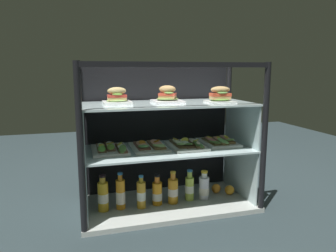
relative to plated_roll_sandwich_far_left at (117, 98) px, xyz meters
name	(u,v)px	position (x,y,z in m)	size (l,w,h in m)	color
ground_plane	(168,207)	(0.33, -0.03, -0.77)	(6.00, 6.00, 0.02)	#293538
case_base_deck	(168,204)	(0.33, -0.03, -0.75)	(1.18, 0.56, 0.03)	#B9BEB7
case_frame	(163,127)	(0.33, 0.11, -0.23)	(1.18, 0.56, 0.99)	black
riser_lower_tier	(168,176)	(0.33, -0.03, -0.55)	(1.11, 0.48, 0.37)	silver
shelf_lower_glass	(168,149)	(0.33, -0.03, -0.35)	(1.13, 0.50, 0.01)	silver
riser_upper_tier	(168,127)	(0.33, -0.03, -0.20)	(1.11, 0.48, 0.30)	silver
shelf_upper_glass	(168,104)	(0.33, -0.03, -0.05)	(1.13, 0.50, 0.01)	silver
plated_roll_sandwich_far_left	(117,98)	(0.00, 0.00, 0.00)	(0.18, 0.18, 0.11)	white
plated_roll_sandwich_far_right	(167,97)	(0.34, 0.01, 0.00)	(0.20, 0.20, 0.12)	white
plated_roll_sandwich_mid_left	(220,96)	(0.68, -0.10, 0.01)	(0.17, 0.17, 0.11)	white
open_sandwich_tray_mid_right	(110,148)	(-0.05, 0.00, -0.33)	(0.23, 0.33, 0.06)	white
open_sandwich_tray_mid_left	(150,146)	(0.21, 0.00, -0.33)	(0.23, 0.32, 0.06)	white
open_sandwich_tray_right_of_center	(187,144)	(0.46, -0.04, -0.33)	(0.23, 0.32, 0.06)	white
open_sandwich_tray_left_of_center	(219,141)	(0.72, -0.01, -0.33)	(0.23, 0.32, 0.06)	white
juice_bottle_back_left	(103,196)	(-0.11, -0.05, -0.63)	(0.07, 0.07, 0.24)	gold
juice_bottle_front_second	(121,194)	(0.00, -0.05, -0.63)	(0.06, 0.06, 0.25)	orange
juice_bottle_back_center	(141,194)	(0.13, -0.07, -0.64)	(0.06, 0.06, 0.22)	gold
juice_bottle_front_middle	(157,193)	(0.25, -0.05, -0.65)	(0.07, 0.07, 0.21)	orange
juice_bottle_front_fourth	(173,190)	(0.36, -0.06, -0.64)	(0.07, 0.07, 0.23)	orange
juice_bottle_front_right_end	(190,188)	(0.49, -0.04, -0.64)	(0.06, 0.06, 0.22)	#C0D74E
juice_bottle_back_right	(204,188)	(0.59, -0.05, -0.65)	(0.07, 0.07, 0.21)	white
orange_fruit_beside_bottles	(230,190)	(0.80, -0.03, -0.70)	(0.07, 0.07, 0.07)	orange
orange_fruit_near_left_post	(216,188)	(0.72, 0.03, -0.70)	(0.07, 0.07, 0.07)	orange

